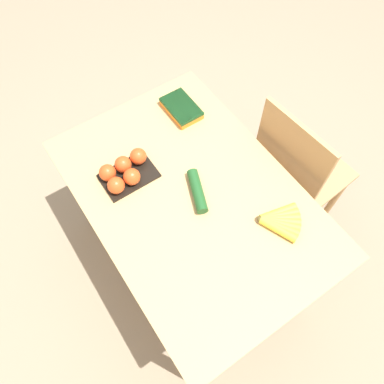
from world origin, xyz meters
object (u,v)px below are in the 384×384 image
at_px(carrot_bag, 181,108).
at_px(cucumber_near, 197,191).
at_px(banana_bunch, 279,221).
at_px(tomato_pack, 124,172).
at_px(chair, 295,172).

relative_size(carrot_bag, cucumber_near, 0.99).
bearing_deg(banana_bunch, cucumber_near, -146.68).
distance_m(tomato_pack, cucumber_near, 0.32).
relative_size(chair, tomato_pack, 4.17).
bearing_deg(carrot_bag, tomato_pack, -66.82).
height_order(chair, tomato_pack, chair).
bearing_deg(cucumber_near, tomato_pack, -139.66).
bearing_deg(banana_bunch, tomato_pack, -143.34).
height_order(chair, banana_bunch, chair).
xyz_separation_m(tomato_pack, carrot_bag, (-0.17, 0.40, -0.01)).
relative_size(chair, banana_bunch, 5.62).
bearing_deg(chair, tomato_pack, 64.69).
bearing_deg(carrot_bag, banana_bunch, -0.17).
bearing_deg(tomato_pack, carrot_bag, 113.18).
bearing_deg(banana_bunch, carrot_bag, 179.83).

